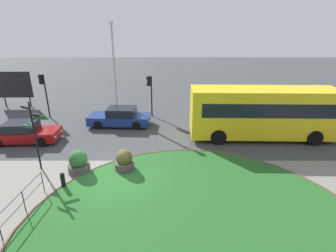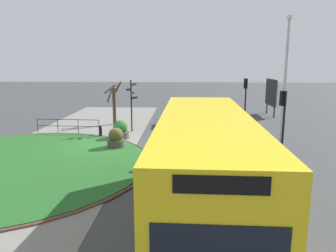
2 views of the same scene
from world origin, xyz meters
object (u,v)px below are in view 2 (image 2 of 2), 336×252
car_near_lane (182,117)px  traffic_light_near (283,108)px  bus_yellow (204,167)px  planter_kerbside (120,131)px  signpost_directional (132,101)px  street_tree_bare (114,102)px  car_trailing (203,106)px  planter_near_signpost (116,139)px  traffic_light_far (245,91)px  bollard_foreground (100,131)px  lamppost_tall (285,76)px  car_far_lane (233,133)px  billboard_left (271,93)px

car_near_lane → traffic_light_near: size_ratio=1.29×
bus_yellow → planter_kerbside: bearing=-155.5°
signpost_directional → street_tree_bare: bearing=-145.5°
car_trailing → planter_near_signpost: (13.07, -5.73, -0.11)m
signpost_directional → traffic_light_far: signpost_directional is taller
bollard_foreground → bus_yellow: 12.64m
bus_yellow → traffic_light_near: 9.03m
traffic_light_far → street_tree_bare: 10.36m
bollard_foreground → planter_kerbside: 1.41m
bollard_foreground → planter_near_signpost: size_ratio=0.67×
car_near_lane → lamppost_tall: bearing=49.6°
car_far_lane → car_trailing: bearing=7.8°
bus_yellow → car_far_lane: (-9.88, 2.40, -1.16)m
bus_yellow → billboard_left: size_ratio=2.84×
traffic_light_near → street_tree_bare: (-7.85, -10.61, -0.75)m
traffic_light_near → street_tree_bare: size_ratio=1.00×
traffic_light_near → bollard_foreground: bearing=56.7°
car_trailing → traffic_light_near: (13.82, 3.30, 1.84)m
billboard_left → street_tree_bare: bearing=-71.1°
planter_kerbside → street_tree_bare: size_ratio=0.36×
bollard_foreground → planter_near_signpost: (2.58, 1.56, 0.13)m
traffic_light_far → planter_kerbside: 10.67m
lamppost_tall → planter_kerbside: bearing=-90.4°
billboard_left → planter_kerbside: billboard_left is taller
traffic_light_far → street_tree_bare: traffic_light_far is taller
car_near_lane → car_trailing: (-5.97, 2.00, 0.03)m
planter_near_signpost → car_trailing: bearing=156.3°
car_trailing → street_tree_bare: (5.96, -7.31, 1.09)m
bollard_foreground → car_trailing: bearing=145.2°
traffic_light_near → traffic_light_far: bearing=-13.8°
traffic_light_near → billboard_left: bearing=-28.6°
car_far_lane → lamppost_tall: bearing=-73.0°
car_near_lane → billboard_left: (-4.87, 8.16, 1.45)m
planter_near_signpost → planter_kerbside: (-2.29, -0.18, 0.01)m
car_far_lane → traffic_light_near: size_ratio=1.38×
car_trailing → planter_kerbside: size_ratio=3.46×
traffic_light_near → street_tree_bare: bearing=37.6°
signpost_directional → bus_yellow: size_ratio=0.38×
bus_yellow → car_near_lane: (-15.58, -0.70, -1.18)m
bollard_foreground → traffic_light_far: (-5.21, 10.28, 2.22)m
signpost_directional → bollard_foreground: size_ratio=4.56×
bus_yellow → car_far_lane: bus_yellow is taller
car_near_lane → traffic_light_near: 9.65m
car_near_lane → planter_near_signpost: 8.02m
signpost_directional → traffic_light_far: 9.12m
traffic_light_near → street_tree_bare: 13.22m
bus_yellow → car_near_lane: bearing=-176.1°
bus_yellow → traffic_light_far: size_ratio=2.65×
billboard_left → planter_kerbside: size_ratio=2.74×
traffic_light_far → planter_kerbside: (5.50, -8.91, -2.09)m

